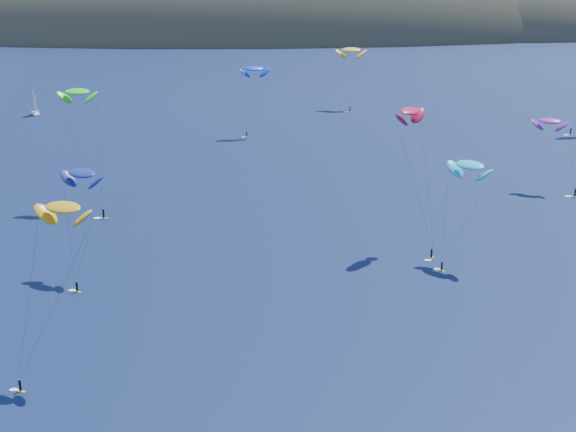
% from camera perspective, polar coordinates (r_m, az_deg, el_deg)
% --- Properties ---
extents(island, '(730.00, 300.00, 210.00)m').
position_cam_1_polar(island, '(613.80, 0.20, 12.35)').
color(island, '#3D3526').
rests_on(island, ground).
extents(sailboat, '(7.96, 7.28, 9.50)m').
position_cam_1_polar(sailboat, '(279.92, -17.52, 7.04)').
color(sailboat, silver).
rests_on(sailboat, ground).
extents(kitesurfer_2, '(10.40, 9.85, 23.40)m').
position_cam_1_polar(kitesurfer_2, '(100.78, -15.72, 0.57)').
color(kitesurfer_2, gold).
rests_on(kitesurfer_2, ground).
extents(kitesurfer_3, '(10.07, 12.87, 26.15)m').
position_cam_1_polar(kitesurfer_3, '(170.46, -14.75, 8.52)').
color(kitesurfer_3, gold).
rests_on(kitesurfer_3, ground).
extents(kitesurfer_4, '(8.85, 5.54, 21.76)m').
position_cam_1_polar(kitesurfer_4, '(233.86, -2.39, 10.43)').
color(kitesurfer_4, gold).
rests_on(kitesurfer_4, ground).
extents(kitesurfer_5, '(9.70, 9.83, 19.24)m').
position_cam_1_polar(kitesurfer_5, '(137.76, 12.81, 3.55)').
color(kitesurfer_5, gold).
rests_on(kitesurfer_5, ground).
extents(kitesurfer_6, '(9.13, 11.02, 17.62)m').
position_cam_1_polar(kitesurfer_6, '(187.38, 18.15, 6.43)').
color(kitesurfer_6, gold).
rests_on(kitesurfer_6, ground).
extents(kitesurfer_9, '(7.93, 12.01, 26.84)m').
position_cam_1_polar(kitesurfer_9, '(141.66, 8.68, 7.37)').
color(kitesurfer_9, gold).
rests_on(kitesurfer_9, ground).
extents(kitesurfer_10, '(8.74, 12.66, 19.26)m').
position_cam_1_polar(kitesurfer_10, '(133.15, -14.47, 2.95)').
color(kitesurfer_10, gold).
rests_on(kitesurfer_10, ground).
extents(kitesurfer_11, '(10.59, 12.06, 22.59)m').
position_cam_1_polar(kitesurfer_11, '(278.26, 4.53, 11.70)').
color(kitesurfer_11, gold).
rests_on(kitesurfer_11, ground).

